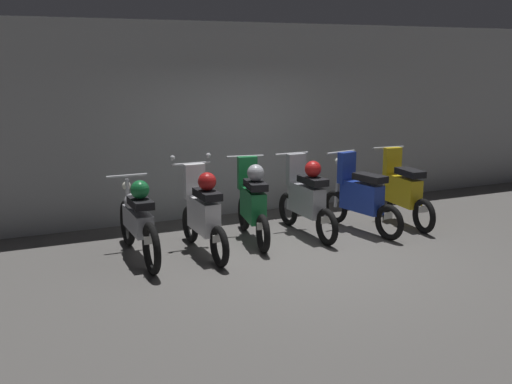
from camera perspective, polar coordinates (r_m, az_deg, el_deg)
name	(u,v)px	position (r m, az deg, el deg)	size (l,w,h in m)	color
ground_plane	(310,255)	(8.19, 5.10, -5.94)	(80.00, 80.00, 0.00)	#565451
back_wall	(234,120)	(10.20, -2.06, 6.81)	(16.00, 0.30, 3.15)	#9EA0A3
motorbike_slot_0	(138,220)	(8.04, -11.07, -2.58)	(0.56, 1.95, 1.08)	black
motorbike_slot_1	(203,212)	(8.12, -5.02, -1.93)	(0.59, 1.68, 1.29)	black
motorbike_slot_2	(252,202)	(8.67, -0.33, -0.96)	(0.56, 1.67, 1.18)	black
motorbike_slot_3	(306,197)	(8.99, 4.73, -0.52)	(0.56, 1.68, 1.18)	black
motorbike_slot_4	(360,197)	(9.30, 9.72, -0.48)	(0.57, 1.67, 1.18)	black
motorbike_slot_5	(402,191)	(9.87, 13.55, 0.10)	(0.56, 1.68, 1.18)	black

